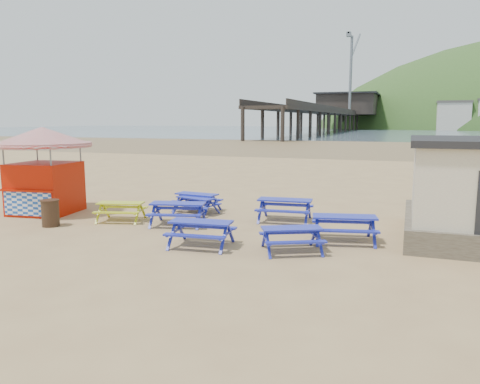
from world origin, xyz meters
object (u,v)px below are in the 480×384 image
at_px(picnic_table_blue_a, 197,202).
at_px(picnic_table_yellow, 121,212).
at_px(ice_cream_kiosk, 44,159).
at_px(litter_bin, 50,213).
at_px(picnic_table_blue_b, 196,206).

bearing_deg(picnic_table_blue_a, picnic_table_yellow, -117.58).
bearing_deg(ice_cream_kiosk, picnic_table_yellow, -11.86).
bearing_deg(picnic_table_blue_a, litter_bin, -123.80).
xyz_separation_m(picnic_table_blue_a, picnic_table_blue_b, (0.22, -0.55, -0.03)).
height_order(picnic_table_blue_a, picnic_table_blue_b, picnic_table_blue_a).
distance_m(picnic_table_blue_a, ice_cream_kiosk, 6.30).
relative_size(picnic_table_blue_b, litter_bin, 2.01).
bearing_deg(ice_cream_kiosk, litter_bin, -52.36).
bearing_deg(ice_cream_kiosk, picnic_table_blue_b, 10.35).
distance_m(picnic_table_blue_a, picnic_table_yellow, 3.25).
xyz_separation_m(picnic_table_blue_b, ice_cream_kiosk, (-5.77, -1.85, 1.83)).
height_order(picnic_table_blue_b, litter_bin, litter_bin).
xyz_separation_m(picnic_table_blue_a, ice_cream_kiosk, (-5.54, -2.40, 1.80)).
relative_size(picnic_table_blue_a, litter_bin, 2.00).
height_order(picnic_table_yellow, litter_bin, litter_bin).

